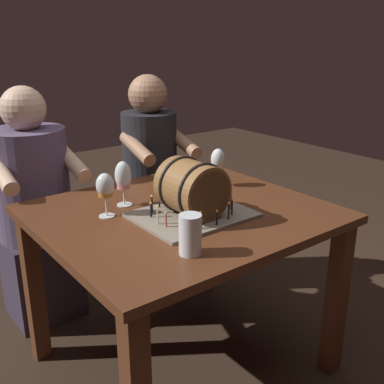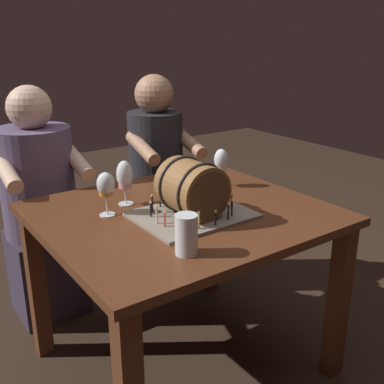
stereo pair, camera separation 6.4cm
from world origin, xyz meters
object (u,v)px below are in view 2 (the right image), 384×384
Objects in this scene: barrel_cake at (192,192)px; wine_glass_amber at (106,186)px; person_seated_right at (157,190)px; beer_pint at (186,236)px; dining_table at (182,236)px; person_seated_left at (41,212)px; wine_glass_white at (221,162)px; wine_glass_rose at (125,177)px.

barrel_cake is 0.33m from wine_glass_amber.
wine_glass_amber is at bearing -133.68° from person_seated_right.
dining_table is at bearing 57.77° from beer_pint.
person_seated_right reaches higher than person_seated_left.
wine_glass_white is 0.15× the size of person_seated_right.
person_seated_left is (-0.67, 0.61, -0.29)m from wine_glass_white.
person_seated_right is (0.34, 0.76, -0.07)m from dining_table.
beer_pint is at bearing -82.36° from wine_glass_amber.
person_seated_right reaches higher than dining_table.
barrel_cake reaches higher than dining_table.
wine_glass_white reaches higher than dining_table.
wine_glass_white is 0.95m from person_seated_left.
dining_table is 0.43m from beer_pint.
person_seated_left reaches higher than beer_pint.
wine_glass_rose is 0.16× the size of person_seated_right.
wine_glass_white is (0.32, 0.15, 0.23)m from dining_table.
wine_glass_amber is 0.14m from wine_glass_rose.
person_seated_left is (-0.13, 1.10, -0.24)m from beer_pint.
wine_glass_rose reaches higher than beer_pint.
person_seated_left is at bearing 137.37° from wine_glass_white.
dining_table is 8.18× the size of beer_pint.
dining_table is at bearing -51.18° from wine_glass_rose.
barrel_cake is at bearing -112.44° from person_seated_right.
person_seated_left is at bearing 114.09° from dining_table.
beer_pint is at bearing -83.17° from person_seated_left.
wine_glass_amber is 0.15× the size of person_seated_left.
dining_table is 0.92× the size of person_seated_left.
barrel_cake is 2.32× the size of wine_glass_rose.
barrel_cake is 3.24× the size of beer_pint.
wine_glass_white is at bearing 2.86° from wine_glass_amber.
wine_glass_rose is 0.82m from person_seated_right.
wine_glass_rose is 0.67m from person_seated_left.
dining_table is at bearing -65.91° from person_seated_left.
wine_glass_white is at bearing 42.27° from beer_pint.
beer_pint reaches higher than dining_table.
beer_pint is at bearing -116.69° from person_seated_right.
wine_glass_rose is at bearing -71.83° from person_seated_left.
person_seated_right is at bearing 88.35° from wine_glass_white.
wine_glass_rose reaches higher than wine_glass_amber.
person_seated_left reaches higher than wine_glass_white.
person_seated_right reaches higher than barrel_cake.
wine_glass_amber reaches higher than dining_table.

